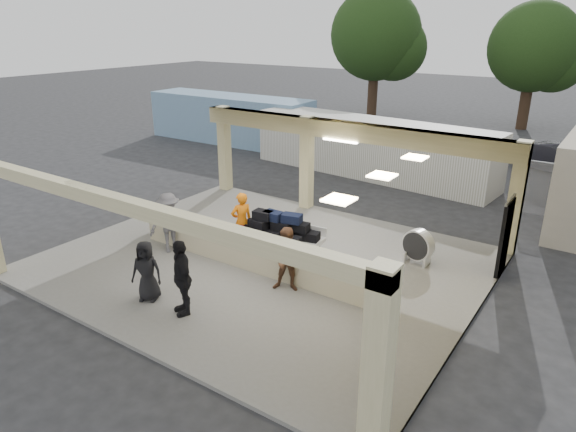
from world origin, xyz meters
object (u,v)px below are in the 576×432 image
Objects in this scene: baggage_counter at (252,252)px; car_dark at (557,159)px; baggage_handler at (242,222)px; container_white at (370,148)px; passenger_b at (182,277)px; passenger_c at (169,223)px; passenger_d at (147,271)px; container_blue at (230,119)px; drum_fan at (418,245)px; luggage_cart at (278,232)px; passenger_a at (288,260)px.

baggage_counter is 17.03m from car_dark.
baggage_handler is 10.17m from container_white.
passenger_b reaches higher than baggage_counter.
passenger_b is 13.91m from container_white.
car_dark is at bearing 6.62° from passenger_c.
passenger_d is 0.15× the size of container_blue.
baggage_handler is 3.69m from passenger_d.
passenger_b is (-3.65, -5.81, 0.40)m from drum_fan.
car_dark is (6.65, 18.97, -0.21)m from passenger_d.
container_white is (-1.74, 13.80, 0.21)m from passenger_b.
luggage_cart is at bearing 79.99° from baggage_counter.
container_blue is (-15.32, 9.73, 0.69)m from drum_fan.
passenger_a is at bearing -45.94° from container_blue.
container_white is (-0.55, 13.84, 0.37)m from passenger_d.
baggage_handler is 16.65m from car_dark.
container_blue is (-11.67, 15.53, 0.30)m from passenger_b.
passenger_c is 18.57m from car_dark.
baggage_counter is 1.71m from passenger_a.
luggage_cart reaches higher than baggage_counter.
luggage_cart is 1.58× the size of passenger_d.
passenger_c reaches higher than drum_fan.
passenger_a is at bearing 16.43° from passenger_d.
car_dark is at bearing 45.13° from passenger_d.
car_dark is at bearing -173.30° from baggage_handler.
passenger_b is at bearing -23.59° from passenger_d.
passenger_c is 0.16× the size of container_white.
container_white is 1.13× the size of container_blue.
passenger_b reaches higher than luggage_cart.
container_blue is at bearing 131.79° from luggage_cart.
passenger_b is 1.20× the size of passenger_d.
passenger_b is (0.13, -2.85, 0.46)m from baggage_counter.
passenger_c reaches higher than baggage_counter.
luggage_cart is 0.24× the size of container_blue.
container_blue reaches higher than passenger_c.
luggage_cart is (0.18, 1.02, 0.30)m from baggage_counter.
drum_fan is at bearing -28.81° from passenger_c.
baggage_handler is at bearing 63.54° from passenger_d.
container_white reaches higher than passenger_a.
passenger_a is 0.43× the size of car_dark.
passenger_a is 1.10× the size of passenger_d.
passenger_c reaches higher than luggage_cart.
luggage_cart is 1.35× the size of baggage_handler.
car_dark is 0.35× the size of container_white.
passenger_b is at bearing -109.57° from drum_fan.
passenger_b is at bearing -95.76° from passenger_c.
baggage_counter is 5.18× the size of passenger_d.
passenger_b is 0.16× the size of container_white.
passenger_c is 11.51m from container_white.
drum_fan is 0.65× the size of passenger_d.
passenger_b is (-1.46, -2.35, 0.08)m from passenger_a.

